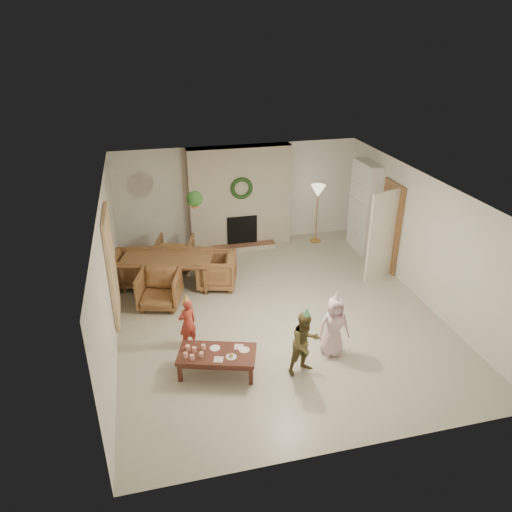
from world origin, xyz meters
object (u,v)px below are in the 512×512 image
object	(u,v)px
dining_table	(168,271)
dining_chair_right	(217,270)
dining_chair_near	(159,289)
child_pink	(334,327)
child_plaid	(305,343)
coffee_table_top	(217,354)
dining_chair_left	(129,269)
dining_chair_far	(175,253)
child_red	(188,323)

from	to	relation	value
dining_table	dining_chair_right	xyz separation A→B (m)	(1.00, -0.28, 0.03)
dining_chair_near	child_pink	world-z (taller)	child_pink
dining_table	dining_chair_right	bearing A→B (deg)	-0.00
dining_chair_right	child_plaid	bearing A→B (deg)	31.83
dining_table	coffee_table_top	size ratio (longest dim) A/B	1.53
dining_table	dining_chair_left	size ratio (longest dim) A/B	2.34
child_pink	dining_table	bearing A→B (deg)	132.39
coffee_table_top	child_plaid	distance (m)	1.41
dining_chair_far	child_red	size ratio (longest dim) A/B	0.87
dining_chair_left	dining_chair_right	xyz separation A→B (m)	(1.80, -0.51, 0.00)
dining_chair_far	child_pink	world-z (taller)	child_pink
dining_chair_left	child_pink	world-z (taller)	child_pink
dining_chair_far	child_red	bearing A→B (deg)	104.70
dining_table	dining_chair_right	world-z (taller)	dining_chair_right
dining_chair_near	child_pink	distance (m)	3.56
dining_table	coffee_table_top	xyz separation A→B (m)	(0.54, -3.09, 0.02)
dining_chair_right	dining_chair_far	bearing A→B (deg)	-128.66
dining_chair_near	dining_chair_left	size ratio (longest dim) A/B	1.00
dining_chair_near	dining_chair_right	size ratio (longest dim) A/B	1.00
dining_table	dining_chair_far	world-z (taller)	dining_chair_far
child_pink	dining_chair_right	bearing A→B (deg)	121.61
dining_table	child_pink	distance (m)	3.97
dining_chair_right	child_plaid	xyz separation A→B (m)	(0.90, -3.12, 0.18)
dining_table	dining_chair_far	xyz separation A→B (m)	(0.23, 0.80, 0.03)
dining_chair_far	child_plaid	world-z (taller)	child_plaid
dining_chair_right	dining_chair_left	bearing A→B (deg)	-90.00
child_red	dining_chair_far	bearing A→B (deg)	-116.19
child_red	child_plaid	xyz separation A→B (m)	(1.73, -1.13, 0.08)
child_plaid	dining_chair_near	bearing A→B (deg)	114.30
child_plaid	child_pink	size ratio (longest dim) A/B	1.01
coffee_table_top	child_plaid	xyz separation A→B (m)	(1.36, -0.31, 0.19)
child_pink	dining_chair_far	bearing A→B (deg)	123.65
dining_chair_near	dining_chair_far	world-z (taller)	same
dining_table	dining_chair_left	xyz separation A→B (m)	(-0.80, 0.23, 0.03)
dining_chair_left	child_red	bearing A→B (deg)	-143.00
coffee_table_top	dining_chair_far	bearing A→B (deg)	111.73
dining_table	dining_chair_near	distance (m)	0.83
dining_chair_near	child_plaid	size ratio (longest dim) A/B	0.74
dining_chair_left	dining_chair_near	bearing A→B (deg)	-135.00
dining_chair_far	dining_chair_right	size ratio (longest dim) A/B	1.00
dining_chair_left	dining_table	bearing A→B (deg)	-90.00
dining_chair_right	child_plaid	size ratio (longest dim) A/B	0.74
dining_table	dining_chair_far	distance (m)	0.83
dining_table	child_pink	bearing A→B (deg)	-34.80
dining_chair_near	coffee_table_top	bearing A→B (deg)	-55.77
dining_chair_far	dining_chair_left	size ratio (longest dim) A/B	1.00
child_pink	child_red	bearing A→B (deg)	164.25
child_plaid	child_pink	bearing A→B (deg)	13.22
child_red	child_plaid	world-z (taller)	child_plaid
dining_table	child_plaid	bearing A→B (deg)	-45.06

